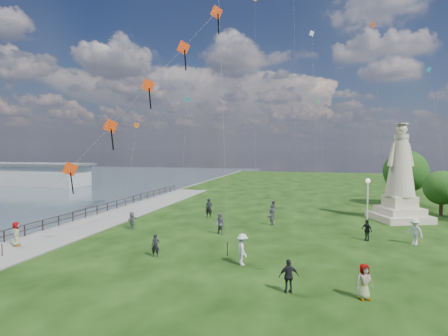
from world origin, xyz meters
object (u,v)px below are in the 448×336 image
(person_4, at_px, (364,282))
(person_8, at_px, (415,231))
(person_2, at_px, (243,249))
(person_6, at_px, (209,208))
(person_1, at_px, (220,224))
(person_10, at_px, (16,235))
(person_11, at_px, (272,217))
(statue, at_px, (400,184))
(person_9, at_px, (367,230))
(person_7, at_px, (273,209))
(pier_pavilion, at_px, (20,174))
(person_0, at_px, (156,246))
(person_3, at_px, (289,276))
(lamppost, at_px, (368,192))
(person_5, at_px, (132,220))

(person_4, xyz_separation_m, person_8, (4.76, 11.40, 0.13))
(person_2, height_order, person_6, person_6)
(person_1, distance_m, person_10, 15.01)
(person_1, distance_m, person_11, 5.99)
(statue, height_order, person_9, statue)
(person_4, relative_size, person_8, 0.87)
(person_1, height_order, person_7, person_1)
(pier_pavilion, distance_m, person_0, 62.74)
(person_3, distance_m, person_8, 14.15)
(person_4, xyz_separation_m, person_10, (-22.98, 3.61, 0.02))
(person_3, bearing_deg, person_6, -84.30)
(person_2, height_order, person_7, person_2)
(person_9, bearing_deg, person_3, -61.15)
(pier_pavilion, xyz_separation_m, person_11, (54.12, -28.57, -1.05))
(person_7, bearing_deg, person_3, 142.29)
(person_0, xyz_separation_m, person_11, (6.11, 11.80, 0.05))
(person_4, height_order, person_10, person_10)
(statue, bearing_deg, person_10, -170.54)
(person_4, bearing_deg, person_3, 156.91)
(person_1, bearing_deg, person_8, 27.29)
(person_4, bearing_deg, person_2, 126.06)
(statue, bearing_deg, lamppost, -149.61)
(person_6, xyz_separation_m, person_9, (14.36, -6.08, -0.15))
(person_3, relative_size, person_4, 1.00)
(person_0, bearing_deg, lamppost, 27.13)
(lamppost, relative_size, person_0, 2.98)
(person_3, xyz_separation_m, person_10, (-19.50, 3.70, 0.03))
(person_7, xyz_separation_m, person_9, (8.07, -8.18, -0.02))
(person_6, bearing_deg, person_2, -69.17)
(lamppost, relative_size, person_4, 2.62)
(pier_pavilion, distance_m, person_11, 61.21)
(person_6, height_order, person_10, person_6)
(person_0, bearing_deg, person_2, -16.02)
(person_4, height_order, person_8, person_8)
(person_4, bearing_deg, person_8, 42.71)
(lamppost, relative_size, person_8, 2.28)
(statue, distance_m, person_8, 9.89)
(person_2, bearing_deg, person_4, -146.07)
(person_3, height_order, person_7, person_7)
(person_1, xyz_separation_m, person_6, (-3.00, 6.91, 0.08))
(person_0, relative_size, person_10, 0.85)
(person_5, height_order, person_6, person_6)
(person_6, xyz_separation_m, person_8, (17.63, -6.43, -0.00))
(person_10, bearing_deg, person_4, -126.44)
(person_0, xyz_separation_m, person_8, (17.12, 7.51, 0.23))
(person_8, relative_size, person_10, 1.12)
(person_6, bearing_deg, lamppost, -8.60)
(person_1, relative_size, person_3, 1.06)
(statue, height_order, person_3, statue)
(person_9, distance_m, person_11, 8.69)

